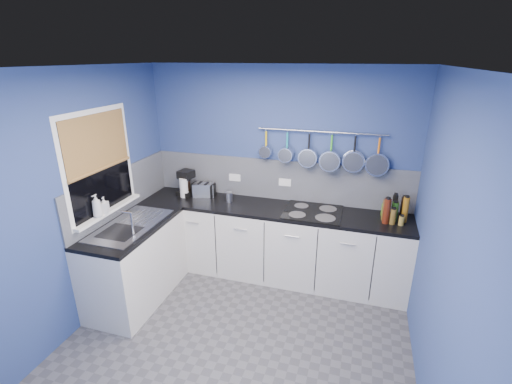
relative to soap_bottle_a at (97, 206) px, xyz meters
The scene contains 43 objects.
floor 1.94m from the soap_bottle_a, ahead, with size 3.20×3.00×0.02m, color #47474C.
ceiling 2.04m from the soap_bottle_a, ahead, with size 3.20×3.00×0.02m, color white.
wall_back 2.07m from the soap_bottle_a, 42.31° to the left, with size 3.20×0.02×2.50m, color navy.
wall_front 2.24m from the soap_bottle_a, 46.77° to the right, with size 3.20×0.02×2.50m, color navy.
wall_left 0.16m from the soap_bottle_a, 124.24° to the right, with size 0.02×3.00×2.50m, color navy.
wall_right 3.14m from the soap_bottle_a, ahead, with size 0.02×3.00×2.50m, color navy.
backsplash_back 2.05m from the soap_bottle_a, 41.85° to the left, with size 3.20×0.02×0.50m, color slate.
backsplash_left 0.49m from the soap_bottle_a, 96.86° to the left, with size 0.02×1.80×0.50m, color slate.
cabinet_run_back 2.01m from the soap_bottle_a, 35.28° to the left, with size 3.20×0.60×0.86m, color silver.
worktop_back 1.90m from the soap_bottle_a, 35.28° to the left, with size 3.20×0.60×0.04m, color black.
cabinet_run_left 0.80m from the soap_bottle_a, 38.42° to the left, with size 0.60×1.20×0.86m, color silver.
worktop_left 0.41m from the soap_bottle_a, 38.42° to the left, with size 0.60×1.20×0.04m, color black.
window_frame 0.42m from the soap_bottle_a, 103.85° to the left, with size 0.01×1.00×1.10m, color white.
window_glass 0.42m from the soap_bottle_a, 102.37° to the left, with size 0.01×0.90×1.00m, color black.
bamboo_blind 0.63m from the soap_bottle_a, 99.95° to the left, with size 0.01×0.90×0.55m, color olive.
window_sill 0.23m from the soap_bottle_a, 96.26° to the left, with size 0.10×0.98×0.03m, color white.
sink_unit 0.40m from the soap_bottle_a, 38.42° to the left, with size 0.50×0.95×0.01m, color silver.
mixer_tap 0.41m from the soap_bottle_a, ahead, with size 0.12×0.08×0.26m, color silver, non-canonical shape.
socket_left 1.67m from the soap_bottle_a, 54.17° to the left, with size 0.15×0.01×0.09m, color white.
socket_right 2.12m from the soap_bottle_a, 39.79° to the left, with size 0.15×0.01×0.09m, color white.
pot_rail 2.50m from the soap_bottle_a, 33.28° to the left, with size 0.02×0.02×1.45m, color silver.
soap_bottle_a is the anchor object (origin of this frame).
soap_bottle_b 0.11m from the soap_bottle_a, 90.00° to the left, with size 0.08×0.08×0.17m, color white.
paper_towel 1.18m from the soap_bottle_a, 70.51° to the left, with size 0.11×0.11×0.24m, color white.
coffee_maker 1.23m from the soap_bottle_a, 71.76° to the left, with size 0.18×0.20×0.32m, color black, non-canonical shape.
toaster 1.36m from the soap_bottle_a, 62.84° to the left, with size 0.26×0.15×0.17m, color silver.
canister 1.50m from the soap_bottle_a, 48.38° to the left, with size 0.08×0.08×0.12m, color silver.
hob 2.31m from the soap_bottle_a, 27.88° to the left, with size 0.65×0.57×0.01m, color black.
pan_0 1.97m from the soap_bottle_a, 43.47° to the left, with size 0.15×0.09×0.34m, color silver, non-canonical shape.
pan_1 2.16m from the soap_bottle_a, 38.73° to the left, with size 0.17×0.13×0.36m, color silver, non-canonical shape.
pan_2 2.35m from the soap_bottle_a, 34.80° to the left, with size 0.22×0.10×0.41m, color silver, non-canonical shape.
pan_3 2.56m from the soap_bottle_a, 31.51° to the left, with size 0.24×0.13×0.43m, color silver, non-canonical shape.
pan_4 2.78m from the soap_bottle_a, 28.75° to the left, with size 0.24×0.06×0.43m, color silver, non-canonical shape.
pan_5 3.00m from the soap_bottle_a, 26.39° to the left, with size 0.26×0.07×0.45m, color silver, non-canonical shape.
condiment_0 3.22m from the soap_bottle_a, 21.91° to the left, with size 0.05×0.05×0.25m, color black.
condiment_1 3.13m from the soap_bottle_a, 22.30° to the left, with size 0.06×0.06×0.27m, color black.
condiment_2 3.06m from the soap_bottle_a, 23.56° to the left, with size 0.06×0.06×0.14m, color #3F721E.
condiment_3 3.20m from the soap_bottle_a, 20.31° to the left, with size 0.06×0.06×0.28m, color #8C5914.
condiment_4 3.11m from the soap_bottle_a, 21.06° to the left, with size 0.07×0.07×0.21m, color #265919.
condiment_5 3.02m from the soap_bottle_a, 21.49° to the left, with size 0.07×0.07×0.23m, color brown.
condiment_6 3.14m from the soap_bottle_a, 18.90° to the left, with size 0.06×0.06×0.10m, color olive.
condiment_7 3.06m from the soap_bottle_a, 19.46° to the left, with size 0.06×0.06×0.17m, color brown.
condiment_8 2.99m from the soap_bottle_a, 19.98° to the left, with size 0.07×0.07×0.28m, color #4C190C.
Camera 1 is at (0.97, -2.63, 2.58)m, focal length 25.43 mm.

